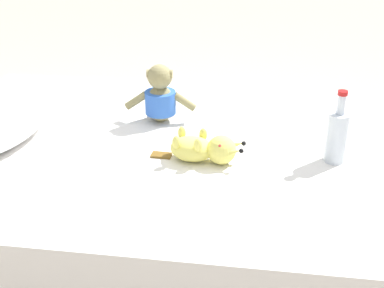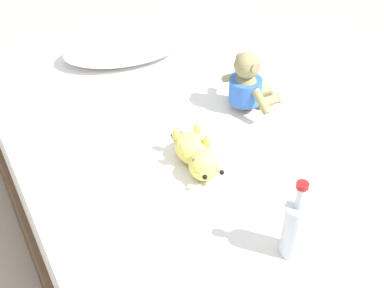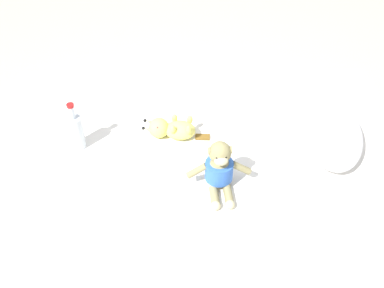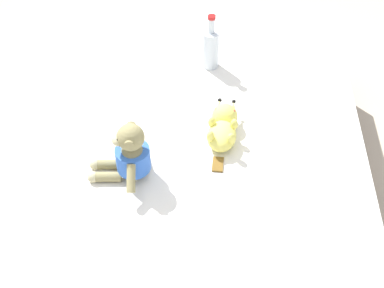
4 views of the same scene
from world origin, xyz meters
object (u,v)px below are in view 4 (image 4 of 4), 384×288
Objects in this scene: bed at (192,190)px; plush_monkey at (130,155)px; glass_bottle at (211,48)px; plush_yellow_creature at (223,127)px.

bed is 0.39m from plush_monkey.
glass_bottle is at bearing -94.96° from bed.
plush_yellow_creature is at bearing 98.37° from glass_bottle.
plush_monkey reaches higher than plush_yellow_creature.
plush_monkey is (0.21, 0.11, 0.31)m from bed.
plush_yellow_creature is at bearing -138.32° from bed.
plush_yellow_creature is 1.28× the size of glass_bottle.
glass_bottle is at bearing -81.63° from plush_yellow_creature.
plush_yellow_creature is 0.45m from glass_bottle.
glass_bottle is at bearing -111.46° from plush_monkey.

